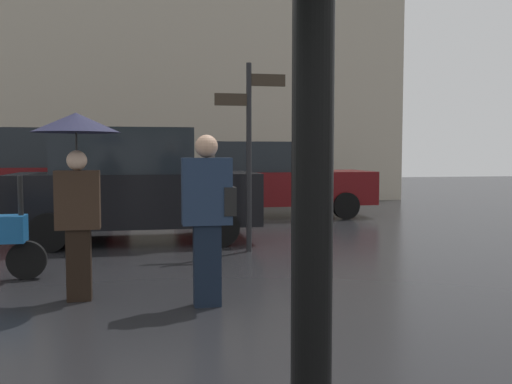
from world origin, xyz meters
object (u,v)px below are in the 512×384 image
object	(u,v)px
pedestrian_with_umbrella	(77,157)
parked_car_distant	(271,179)
pedestrian_with_bag	(208,210)
street_signpost	(249,138)
parked_car_left	(133,185)
parked_car_right	(27,176)

from	to	relation	value
pedestrian_with_umbrella	parked_car_distant	bearing A→B (deg)	109.91
pedestrian_with_umbrella	parked_car_distant	distance (m)	7.97
pedestrian_with_bag	street_signpost	distance (m)	3.23
pedestrian_with_umbrella	street_signpost	size ratio (longest dim) A/B	0.67
pedestrian_with_bag	parked_car_distant	world-z (taller)	parked_car_distant
pedestrian_with_bag	parked_car_left	size ratio (longest dim) A/B	0.42
parked_car_left	parked_car_right	world-z (taller)	parked_car_right
parked_car_right	street_signpost	size ratio (longest dim) A/B	1.43
parked_car_right	pedestrian_with_umbrella	bearing A→B (deg)	99.76
parked_car_left	parked_car_distant	bearing A→B (deg)	-119.17
parked_car_distant	parked_car_right	bearing A→B (deg)	3.06
street_signpost	pedestrian_with_umbrella	bearing A→B (deg)	-131.73
parked_car_right	street_signpost	distance (m)	5.89
pedestrian_with_umbrella	street_signpost	xyz separation A→B (m)	(2.24, 2.52, 0.27)
pedestrian_with_umbrella	parked_car_right	world-z (taller)	parked_car_right
pedestrian_with_bag	parked_car_left	xyz separation A→B (m)	(-0.78, 4.34, 0.00)
parked_car_left	parked_car_distant	xyz separation A→B (m)	(3.12, 3.21, -0.06)
parked_car_right	street_signpost	xyz separation A→B (m)	(3.99, -4.26, 0.73)
pedestrian_with_bag	parked_car_left	distance (m)	4.41
parked_car_right	parked_car_distant	distance (m)	5.37
parked_car_left	parked_car_distant	world-z (taller)	parked_car_left
pedestrian_with_umbrella	street_signpost	distance (m)	3.38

